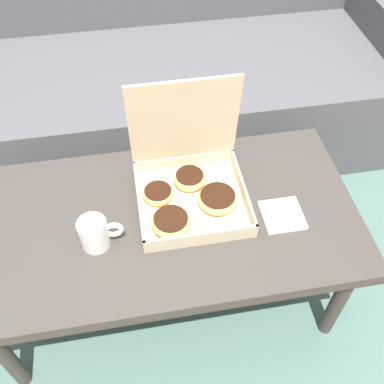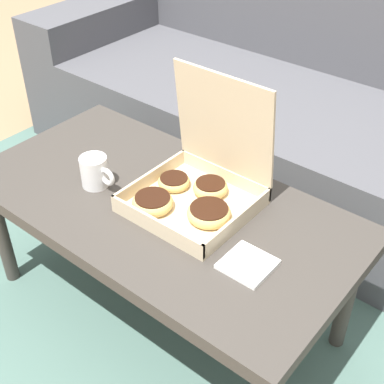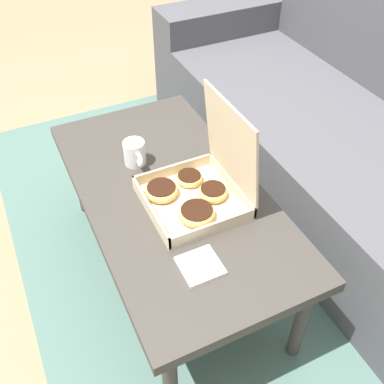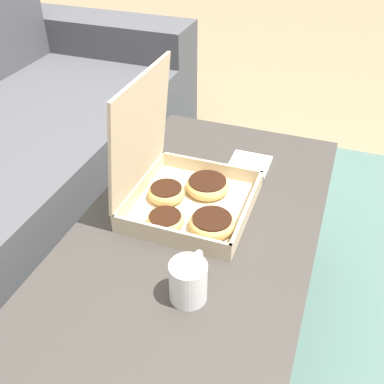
{
  "view_description": "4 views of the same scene",
  "coord_description": "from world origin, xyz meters",
  "px_view_note": "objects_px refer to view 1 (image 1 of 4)",
  "views": [
    {
      "loc": [
        -0.06,
        -0.84,
        1.44
      ],
      "look_at": [
        0.08,
        -0.03,
        0.49
      ],
      "focal_mm": 42.0,
      "sensor_mm": 36.0,
      "label": 1
    },
    {
      "loc": [
        0.79,
        -0.9,
        1.32
      ],
      "look_at": [
        0.08,
        -0.03,
        0.49
      ],
      "focal_mm": 50.0,
      "sensor_mm": 36.0,
      "label": 2
    },
    {
      "loc": [
        1.02,
        -0.48,
        1.45
      ],
      "look_at": [
        0.08,
        -0.03,
        0.49
      ],
      "focal_mm": 42.0,
      "sensor_mm": 36.0,
      "label": 3
    },
    {
      "loc": [
        -0.76,
        -0.34,
        1.16
      ],
      "look_at": [
        0.08,
        -0.03,
        0.49
      ],
      "focal_mm": 42.0,
      "sensor_mm": 36.0,
      "label": 4
    }
  ],
  "objects_px": {
    "pastry_box": "(188,185)",
    "coffee_mug": "(95,233)",
    "couch": "(139,76)",
    "coffee_table": "(166,226)"
  },
  "relations": [
    {
      "from": "coffee_table",
      "to": "coffee_mug",
      "type": "bearing_deg",
      "value": -163.43
    },
    {
      "from": "couch",
      "to": "coffee_mug",
      "type": "xyz_separation_m",
      "value": [
        -0.19,
        -0.95,
        0.19
      ]
    },
    {
      "from": "pastry_box",
      "to": "coffee_mug",
      "type": "height_order",
      "value": "pastry_box"
    },
    {
      "from": "coffee_mug",
      "to": "couch",
      "type": "bearing_deg",
      "value": 78.8
    },
    {
      "from": "couch",
      "to": "pastry_box",
      "type": "relative_size",
      "value": 7.09
    },
    {
      "from": "pastry_box",
      "to": "coffee_mug",
      "type": "xyz_separation_m",
      "value": [
        -0.27,
        -0.11,
        -0.01
      ]
    },
    {
      "from": "couch",
      "to": "coffee_mug",
      "type": "height_order",
      "value": "couch"
    },
    {
      "from": "couch",
      "to": "coffee_mug",
      "type": "relative_size",
      "value": 20.75
    },
    {
      "from": "pastry_box",
      "to": "coffee_mug",
      "type": "relative_size",
      "value": 2.93
    },
    {
      "from": "couch",
      "to": "coffee_table",
      "type": "height_order",
      "value": "couch"
    }
  ]
}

